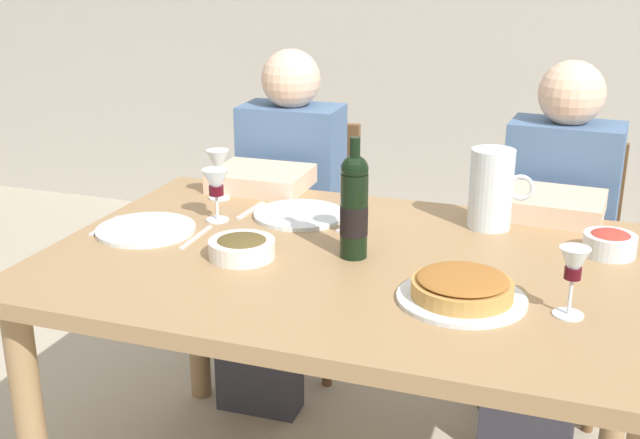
{
  "coord_description": "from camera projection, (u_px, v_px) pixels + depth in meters",
  "views": [
    {
      "loc": [
        0.52,
        -1.72,
        1.48
      ],
      "look_at": [
        -0.1,
        0.04,
        0.83
      ],
      "focal_mm": 44.46,
      "sensor_mm": 36.0,
      "label": 1
    }
  ],
  "objects": [
    {
      "name": "water_pitcher",
      "position": [
        491.0,
        193.0,
        2.11
      ],
      "size": [
        0.17,
        0.12,
        0.22
      ],
      "color": "silver",
      "rests_on": "dining_table"
    },
    {
      "name": "olive_bowl",
      "position": [
        242.0,
        247.0,
        1.93
      ],
      "size": [
        0.16,
        0.16,
        0.05
      ],
      "color": "white",
      "rests_on": "dining_table"
    },
    {
      "name": "wine_glass_left_diner",
      "position": [
        216.0,
        185.0,
        2.16
      ],
      "size": [
        0.07,
        0.07,
        0.15
      ],
      "color": "silver",
      "rests_on": "dining_table"
    },
    {
      "name": "knife_left_setting",
      "position": [
        351.0,
        222.0,
        2.18
      ],
      "size": [
        0.03,
        0.18,
        0.0
      ],
      "primitive_type": "cube",
      "rotation": [
        0.0,
        0.0,
        1.46
      ],
      "color": "silver",
      "rests_on": "dining_table"
    },
    {
      "name": "wine_glass_right_diner",
      "position": [
        573.0,
        268.0,
        1.6
      ],
      "size": [
        0.06,
        0.06,
        0.15
      ],
      "color": "silver",
      "rests_on": "dining_table"
    },
    {
      "name": "diner_right",
      "position": [
        552.0,
        243.0,
        2.43
      ],
      "size": [
        0.35,
        0.52,
        1.16
      ],
      "rotation": [
        0.0,
        0.0,
        3.08
      ],
      "color": "#4C6B93",
      "rests_on": "ground"
    },
    {
      "name": "wine_glass_spare",
      "position": [
        355.0,
        200.0,
        2.04
      ],
      "size": [
        0.07,
        0.07,
        0.14
      ],
      "color": "silver",
      "rests_on": "dining_table"
    },
    {
      "name": "chair_right",
      "position": [
        558.0,
        253.0,
        2.68
      ],
      "size": [
        0.42,
        0.42,
        0.87
      ],
      "rotation": [
        0.0,
        0.0,
        3.08
      ],
      "color": "brown",
      "rests_on": "ground"
    },
    {
      "name": "knife_right_setting",
      "position": [
        196.0,
        237.0,
        2.06
      ],
      "size": [
        0.02,
        0.18,
        0.0
      ],
      "primitive_type": "cube",
      "rotation": [
        0.0,
        0.0,
        1.61
      ],
      "color": "silver",
      "rests_on": "dining_table"
    },
    {
      "name": "dining_table",
      "position": [
        352.0,
        292.0,
        1.97
      ],
      "size": [
        1.5,
        1.0,
        0.76
      ],
      "color": "#9E7A51",
      "rests_on": "ground"
    },
    {
      "name": "fork_left_setting",
      "position": [
        251.0,
        210.0,
        2.27
      ],
      "size": [
        0.02,
        0.16,
        0.0
      ],
      "primitive_type": "cube",
      "rotation": [
        0.0,
        0.0,
        1.51
      ],
      "color": "silver",
      "rests_on": "dining_table"
    },
    {
      "name": "dinner_plate_left_setting",
      "position": [
        300.0,
        215.0,
        2.22
      ],
      "size": [
        0.26,
        0.26,
        0.01
      ],
      "primitive_type": "cylinder",
      "color": "silver",
      "rests_on": "dining_table"
    },
    {
      "name": "salad_bowl",
      "position": [
        610.0,
        242.0,
        1.94
      ],
      "size": [
        0.13,
        0.13,
        0.06
      ],
      "color": "silver",
      "rests_on": "dining_table"
    },
    {
      "name": "wine_bottle",
      "position": [
        354.0,
        206.0,
        1.9
      ],
      "size": [
        0.07,
        0.07,
        0.3
      ],
      "color": "black",
      "rests_on": "dining_table"
    },
    {
      "name": "spoon_right_setting",
      "position": [
        106.0,
        226.0,
        2.15
      ],
      "size": [
        0.03,
        0.16,
        0.0
      ],
      "primitive_type": "cube",
      "rotation": [
        0.0,
        0.0,
        1.66
      ],
      "color": "silver",
      "rests_on": "dining_table"
    },
    {
      "name": "wine_glass_centre",
      "position": [
        218.0,
        164.0,
        2.35
      ],
      "size": [
        0.07,
        0.07,
        0.15
      ],
      "color": "silver",
      "rests_on": "dining_table"
    },
    {
      "name": "baked_tart",
      "position": [
        462.0,
        289.0,
        1.69
      ],
      "size": [
        0.28,
        0.28,
        0.06
      ],
      "color": "silver",
      "rests_on": "dining_table"
    },
    {
      "name": "chair_left",
      "position": [
        304.0,
        226.0,
        2.94
      ],
      "size": [
        0.41,
        0.41,
        0.87
      ],
      "rotation": [
        0.0,
        0.0,
        3.17
      ],
      "color": "brown",
      "rests_on": "ground"
    },
    {
      "name": "dinner_plate_right_setting",
      "position": [
        146.0,
        230.0,
        2.11
      ],
      "size": [
        0.26,
        0.26,
        0.01
      ],
      "primitive_type": "cylinder",
      "color": "silver",
      "rests_on": "dining_table"
    },
    {
      "name": "diner_left",
      "position": [
        281.0,
        215.0,
        2.69
      ],
      "size": [
        0.34,
        0.51,
        1.16
      ],
      "rotation": [
        0.0,
        0.0,
        3.17
      ],
      "color": "#4C6B93",
      "rests_on": "ground"
    }
  ]
}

